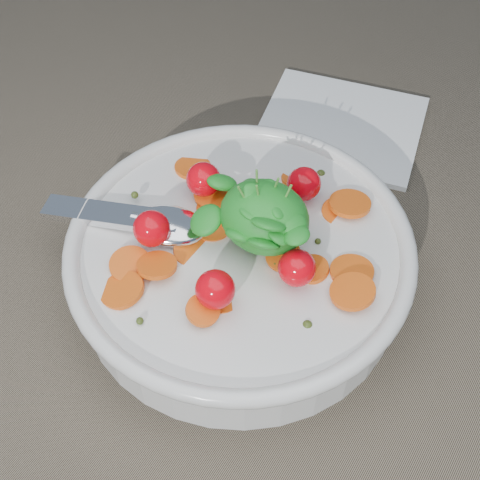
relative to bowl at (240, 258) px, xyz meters
The scene contains 3 objects.
ground 0.03m from the bowl, 24.58° to the right, with size 6.00×6.00×0.00m, color #776A55.
bowl is the anchor object (origin of this frame).
napkin 0.21m from the bowl, 94.38° to the left, with size 0.15×0.13×0.01m, color white.
Camera 1 is at (0.16, -0.26, 0.43)m, focal length 50.00 mm.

